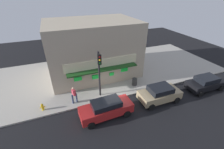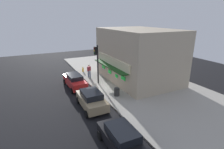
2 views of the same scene
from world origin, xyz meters
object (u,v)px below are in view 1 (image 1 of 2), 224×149
trash_can (135,82)px  parked_car_black (205,83)px  traffic_light (99,69)px  fire_hydrant (42,107)px  parked_car_tan (160,94)px  parked_car_red (106,108)px  pedestrian (74,94)px

trash_can → parked_car_black: parked_car_black is taller
traffic_light → parked_car_black: bearing=-14.2°
fire_hydrant → parked_car_tan: 11.00m
fire_hydrant → trash_can: 9.71m
parked_car_red → parked_car_black: parked_car_red is taller
parked_car_red → parked_car_tan: parked_car_tan is taller
parked_car_red → parked_car_tan: bearing=0.9°
fire_hydrant → parked_car_red: 5.80m
parked_car_black → trash_can: bearing=154.5°
traffic_light → parked_car_black: 11.72m
fire_hydrant → pedestrian: 2.95m
pedestrian → parked_car_red: pedestrian is taller
fire_hydrant → traffic_light: bearing=1.4°
pedestrian → fire_hydrant: bearing=179.8°
parked_car_black → fire_hydrant: bearing=170.9°
fire_hydrant → parked_car_tan: bearing=-13.2°
trash_can → parked_car_tan: (1.02, -3.15, 0.28)m
trash_can → pedestrian: bearing=-174.6°
fire_hydrant → parked_car_black: 16.83m
traffic_light → fire_hydrant: 6.14m
traffic_light → fire_hydrant: (-5.50, -0.14, -2.73)m
parked_car_black → parked_car_red: bearing=179.7°
pedestrian → parked_car_tan: (7.82, -2.51, -0.29)m
traffic_light → parked_car_red: traffic_light is taller
parked_car_tan → fire_hydrant: bearing=166.8°
fire_hydrant → parked_car_red: (5.17, -2.61, 0.35)m
parked_car_black → pedestrian: bearing=169.0°
trash_can → pedestrian: (-6.81, -0.64, 0.57)m
trash_can → parked_car_red: parked_car_red is taller
traffic_light → parked_car_black: (11.12, -2.81, -2.42)m
traffic_light → trash_can: (4.19, 0.49, -2.66)m
pedestrian → parked_car_black: 13.99m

